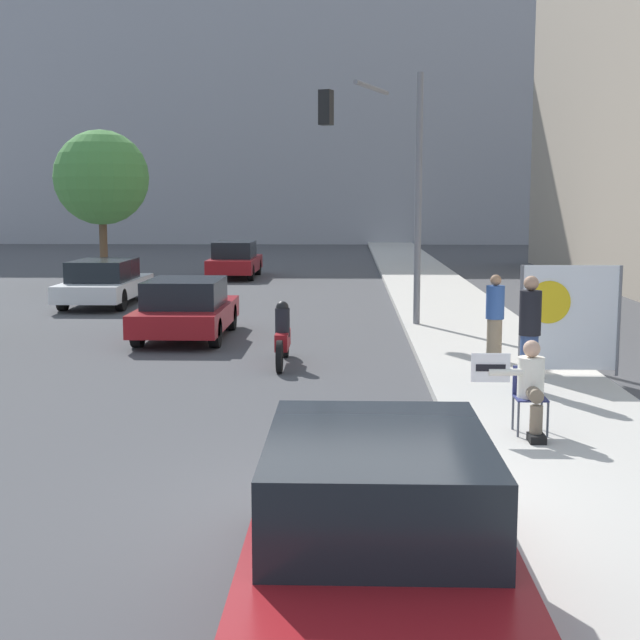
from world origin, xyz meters
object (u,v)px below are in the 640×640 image
(parked_car_curbside, at_px, (377,528))
(car_on_road_distant, at_px, (235,260))
(car_on_road_midblock, at_px, (105,282))
(protest_banner, at_px, (569,318))
(seated_protester, at_px, (530,385))
(jogger_on_sidewalk, at_px, (530,332))
(traffic_light_pole, at_px, (384,159))
(car_on_road_nearest, at_px, (186,308))
(pedestrian_behind, at_px, (495,317))
(motorcycle_on_road, at_px, (283,337))
(street_tree_midblock, at_px, (101,178))

(parked_car_curbside, height_order, car_on_road_distant, parked_car_curbside)
(car_on_road_midblock, height_order, car_on_road_distant, car_on_road_distant)
(protest_banner, distance_m, car_on_road_midblock, 15.61)
(seated_protester, height_order, jogger_on_sidewalk, jogger_on_sidewalk)
(traffic_light_pole, bearing_deg, car_on_road_distant, 111.26)
(car_on_road_distant, bearing_deg, car_on_road_midblock, -106.11)
(car_on_road_nearest, bearing_deg, parked_car_curbside, -73.99)
(pedestrian_behind, xyz_separation_m, car_on_road_midblock, (-9.98, 9.64, -0.28))
(motorcycle_on_road, bearing_deg, protest_banner, -18.02)
(seated_protester, distance_m, car_on_road_midblock, 17.76)
(car_on_road_nearest, bearing_deg, jogger_on_sidewalk, -42.80)
(pedestrian_behind, bearing_deg, protest_banner, 53.07)
(jogger_on_sidewalk, xyz_separation_m, car_on_road_nearest, (-6.51, 6.03, -0.40))
(pedestrian_behind, relative_size, traffic_light_pole, 0.27)
(car_on_road_nearest, bearing_deg, protest_banner, -32.86)
(seated_protester, xyz_separation_m, protest_banner, (1.43, 3.90, 0.35))
(street_tree_midblock, bearing_deg, traffic_light_pole, -45.99)
(parked_car_curbside, distance_m, car_on_road_midblock, 21.17)
(protest_banner, distance_m, car_on_road_distant, 22.05)
(jogger_on_sidewalk, bearing_deg, seated_protester, 58.99)
(jogger_on_sidewalk, relative_size, traffic_light_pole, 0.31)
(seated_protester, height_order, car_on_road_midblock, same)
(traffic_light_pole, relative_size, car_on_road_distant, 1.33)
(traffic_light_pole, xyz_separation_m, motorcycle_on_road, (-2.09, -4.97, -3.57))
(protest_banner, xyz_separation_m, traffic_light_pole, (-2.91, 6.59, 2.95))
(traffic_light_pole, relative_size, street_tree_midblock, 1.06)
(protest_banner, bearing_deg, car_on_road_midblock, 134.83)
(seated_protester, height_order, car_on_road_distant, car_on_road_distant)
(car_on_road_nearest, relative_size, street_tree_midblock, 0.74)
(car_on_road_distant, distance_m, motorcycle_on_road, 19.09)
(motorcycle_on_road, bearing_deg, car_on_road_nearest, 127.40)
(protest_banner, relative_size, parked_car_curbside, 0.45)
(seated_protester, height_order, pedestrian_behind, pedestrian_behind)
(parked_car_curbside, bearing_deg, jogger_on_sidewalk, 70.75)
(parked_car_curbside, height_order, car_on_road_midblock, parked_car_curbside)
(traffic_light_pole, xyz_separation_m, car_on_road_nearest, (-4.51, -1.80, -3.42))
(car_on_road_distant, bearing_deg, jogger_on_sidewalk, -71.18)
(car_on_road_distant, bearing_deg, seated_protester, -74.24)
(motorcycle_on_road, bearing_deg, traffic_light_pole, 67.19)
(car_on_road_midblock, bearing_deg, motorcycle_on_road, -57.55)
(parked_car_curbside, bearing_deg, motorcycle_on_road, 98.04)
(traffic_light_pole, height_order, motorcycle_on_road, traffic_light_pole)
(jogger_on_sidewalk, distance_m, traffic_light_pole, 8.62)
(jogger_on_sidewalk, relative_size, parked_car_curbside, 0.43)
(jogger_on_sidewalk, distance_m, street_tree_midblock, 21.40)
(pedestrian_behind, height_order, parked_car_curbside, pedestrian_behind)
(street_tree_midblock, bearing_deg, protest_banner, -52.89)
(motorcycle_on_road, relative_size, street_tree_midblock, 0.40)
(seated_protester, xyz_separation_m, motorcycle_on_road, (-3.57, 5.52, -0.27))
(protest_banner, relative_size, car_on_road_midblock, 0.40)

